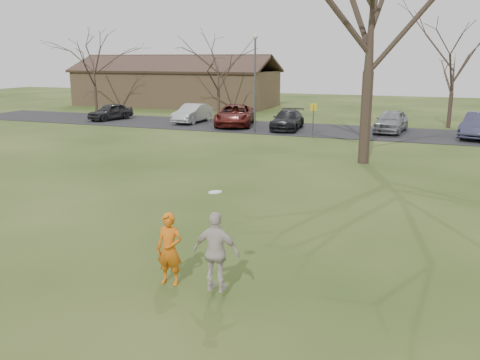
# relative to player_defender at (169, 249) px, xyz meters

# --- Properties ---
(ground) EXTENTS (120.00, 120.00, 0.00)m
(ground) POSITION_rel_player_defender_xyz_m (0.21, -0.30, -0.80)
(ground) COLOR #1E380F
(ground) RESTS_ON ground
(parking_strip) EXTENTS (62.00, 6.50, 0.04)m
(parking_strip) POSITION_rel_player_defender_xyz_m (0.21, 24.70, -0.78)
(parking_strip) COLOR black
(parking_strip) RESTS_ON ground
(player_defender) EXTENTS (0.60, 0.41, 1.60)m
(player_defender) POSITION_rel_player_defender_xyz_m (0.00, 0.00, 0.00)
(player_defender) COLOR #CF6111
(player_defender) RESTS_ON ground
(car_0) EXTENTS (2.45, 4.01, 1.28)m
(car_0) POSITION_rel_player_defender_xyz_m (-18.63, 24.52, -0.12)
(car_0) COLOR black
(car_0) RESTS_ON parking_strip
(car_1) EXTENTS (1.59, 4.25, 1.39)m
(car_1) POSITION_rel_player_defender_xyz_m (-11.82, 25.30, -0.07)
(car_1) COLOR #AAABAF
(car_1) RESTS_ON parking_strip
(car_2) EXTENTS (3.75, 5.84, 1.50)m
(car_2) POSITION_rel_player_defender_xyz_m (-8.18, 24.75, -0.01)
(car_2) COLOR #541713
(car_2) RESTS_ON parking_strip
(car_3) EXTENTS (2.16, 4.55, 1.28)m
(car_3) POSITION_rel_player_defender_xyz_m (-4.11, 24.21, -0.12)
(car_3) COLOR black
(car_3) RESTS_ON parking_strip
(car_4) EXTENTS (2.18, 4.46, 1.46)m
(car_4) POSITION_rel_player_defender_xyz_m (2.61, 25.30, -0.03)
(car_4) COLOR gray
(car_4) RESTS_ON parking_strip
(car_5) EXTENTS (2.72, 4.91, 1.53)m
(car_5) POSITION_rel_player_defender_xyz_m (7.86, 24.72, 0.01)
(car_5) COLOR #33344D
(car_5) RESTS_ON parking_strip
(catching_play) EXTENTS (0.99, 0.47, 2.08)m
(catching_play) POSITION_rel_player_defender_xyz_m (1.21, -0.25, 0.19)
(catching_play) COLOR beige
(catching_play) RESTS_ON ground
(building) EXTENTS (20.60, 8.50, 5.14)m
(building) POSITION_rel_player_defender_xyz_m (-19.79, 37.70, 1.13)
(building) COLOR #8C6D4C
(building) RESTS_ON ground
(lamp_post) EXTENTS (0.34, 0.34, 6.27)m
(lamp_post) POSITION_rel_player_defender_xyz_m (-5.79, 22.20, 3.17)
(lamp_post) COLOR #47474C
(lamp_post) RESTS_ON ground
(sign_yellow) EXTENTS (0.35, 0.35, 2.08)m
(sign_yellow) POSITION_rel_player_defender_xyz_m (-1.79, 21.70, 0.65)
(sign_yellow) COLOR #47474C
(sign_yellow) RESTS_ON ground
(big_tree) EXTENTS (9.00, 9.00, 14.00)m
(big_tree) POSITION_rel_player_defender_xyz_m (2.21, 14.70, 6.20)
(big_tree) COLOR #352821
(big_tree) RESTS_ON ground
(small_tree_row) EXTENTS (55.00, 5.90, 8.50)m
(small_tree_row) POSITION_rel_player_defender_xyz_m (4.60, 29.76, 3.09)
(small_tree_row) COLOR #352821
(small_tree_row) RESTS_ON ground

